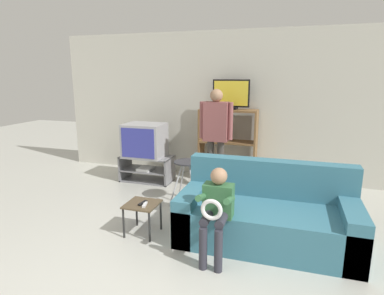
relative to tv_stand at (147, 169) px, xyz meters
The scene contains 12 objects.
wall_back 1.80m from the tv_stand, 30.87° to the left, with size 6.40×0.06×2.60m.
tv_stand is the anchor object (origin of this frame).
television_main 0.52m from the tv_stand, 143.01° to the right, with size 0.68×0.54×0.58m.
media_shelf 1.49m from the tv_stand, 20.03° to the left, with size 1.00×0.36×1.26m.
television_flat 1.95m from the tv_stand, 20.25° to the left, with size 0.63×0.20×0.50m.
folding_stool 1.27m from the tv_stand, 36.66° to the right, with size 0.42×0.43×0.63m.
snack_table 1.97m from the tv_stand, 66.16° to the right, with size 0.37×0.37×0.38m.
remote_control_black 1.99m from the tv_stand, 65.95° to the right, with size 0.04×0.14×0.02m, color black.
remote_control_white 2.04m from the tv_stand, 65.23° to the right, with size 0.04×0.14×0.02m, color silver.
couch 2.67m from the tv_stand, 34.77° to the right, with size 1.92×0.91×0.87m.
person_standing_adult 1.48m from the tv_stand, ahead, with size 0.53×0.20×1.63m.
person_seated_child 2.72m from the tv_stand, 49.79° to the right, with size 0.33×0.43×0.94m.
Camera 1 is at (1.16, -1.85, 1.83)m, focal length 30.00 mm.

